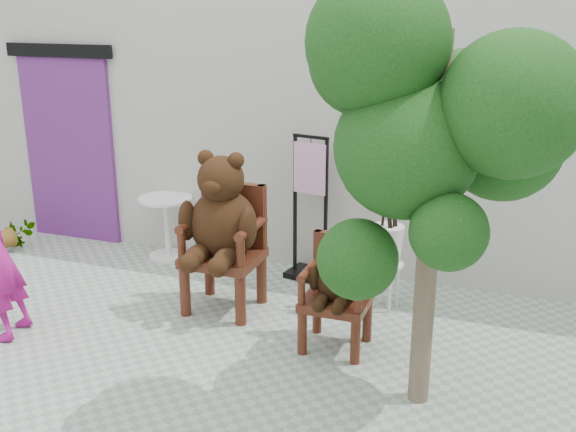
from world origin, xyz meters
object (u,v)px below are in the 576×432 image
Objects in this scene: chair_small at (337,282)px; stool_bucket at (387,244)px; cafe_table at (167,220)px; display_stand at (310,224)px; chair_big at (223,223)px; tree at (447,117)px.

chair_small is 0.68× the size of stool_bucket.
display_stand reaches higher than cafe_table.
chair_big is 1.53× the size of chair_small.
tree reaches higher than display_stand.
tree is at bearing -41.48° from display_stand.
chair_big reaches higher than cafe_table.
stool_bucket is at bearing 20.79° from chair_big.
chair_small is 1.41× the size of cafe_table.
cafe_table is 0.24× the size of tree.
display_stand is at bearing -0.12° from cafe_table.
chair_big is 1.54m from stool_bucket.
tree reaches higher than chair_small.
tree reaches higher than stool_bucket.
display_stand is (-0.68, 1.34, -0.00)m from chair_small.
tree is (3.23, -1.99, 1.66)m from cafe_table.
display_stand is (1.69, -0.00, 0.14)m from cafe_table.
tree is (2.06, -0.99, 1.25)m from chair_big.
stool_bucket reaches higher than cafe_table.
cafe_table is at bearing 150.50° from chair_small.
cafe_table is (-2.37, 1.34, -0.15)m from chair_small.
display_stand is at bearing 116.88° from chair_small.
chair_small is 1.85m from tree.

